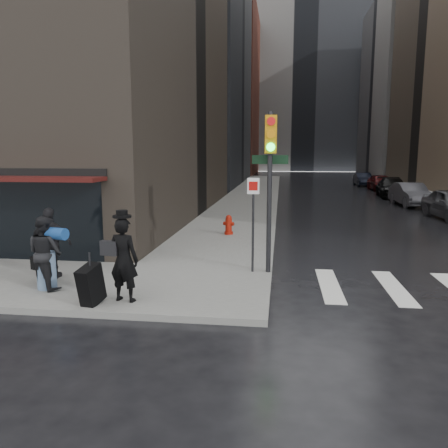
% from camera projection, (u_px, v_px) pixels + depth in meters
% --- Properties ---
extents(ground, '(140.00, 140.00, 0.00)m').
position_uv_depth(ground, '(189.00, 292.00, 10.76)').
color(ground, black).
rests_on(ground, ground).
extents(sidewalk_left, '(4.00, 50.00, 0.15)m').
position_uv_depth(sidewalk_left, '(255.00, 192.00, 37.17)').
color(sidewalk_left, slate).
rests_on(sidewalk_left, ground).
extents(sidewalk_right, '(3.00, 50.00, 0.15)m').
position_uv_depth(sidewalk_right, '(421.00, 194.00, 35.45)').
color(sidewalk_right, slate).
rests_on(sidewalk_right, ground).
extents(bldg_left_mid, '(22.00, 24.00, 34.00)m').
position_uv_depth(bldg_left_mid, '(142.00, 25.00, 46.86)').
color(bldg_left_mid, gray).
rests_on(bldg_left_mid, ground).
extents(bldg_left_far, '(22.00, 20.00, 26.00)m').
position_uv_depth(bldg_left_far, '(189.00, 93.00, 70.99)').
color(bldg_left_far, '#5C2C1F').
rests_on(bldg_left_far, ground).
extents(bldg_distant, '(40.00, 12.00, 32.00)m').
position_uv_depth(bldg_distant, '(303.00, 86.00, 83.74)').
color(bldg_distant, gray).
rests_on(bldg_distant, ground).
extents(man_overcoat, '(1.22, 0.99, 2.06)m').
position_uv_depth(man_overcoat, '(117.00, 263.00, 9.46)').
color(man_overcoat, black).
rests_on(man_overcoat, ground).
extents(man_jeans, '(1.21, 1.06, 1.77)m').
position_uv_depth(man_jeans, '(46.00, 252.00, 10.40)').
color(man_jeans, black).
rests_on(man_jeans, ground).
extents(man_greycoat, '(1.12, 0.55, 1.84)m').
position_uv_depth(man_greycoat, '(51.00, 243.00, 11.27)').
color(man_greycoat, black).
rests_on(man_greycoat, ground).
extents(traffic_light, '(1.07, 0.50, 4.29)m').
position_uv_depth(traffic_light, '(268.00, 171.00, 11.46)').
color(traffic_light, black).
rests_on(traffic_light, ground).
extents(fire_hydrant, '(0.45, 0.34, 0.78)m').
position_uv_depth(fire_hydrant, '(229.00, 226.00, 17.48)').
color(fire_hydrant, '#971609').
rests_on(fire_hydrant, ground).
extents(parked_car_2, '(1.80, 4.56, 1.48)m').
position_uv_depth(parked_car_2, '(410.00, 194.00, 28.05)').
color(parked_car_2, '#424248').
rests_on(parked_car_2, ground).
extents(parked_car_3, '(2.52, 5.22, 1.47)m').
position_uv_depth(parked_car_3, '(392.00, 187.00, 33.69)').
color(parked_car_3, black).
rests_on(parked_car_3, ground).
extents(parked_car_4, '(1.85, 4.40, 1.48)m').
position_uv_depth(parked_car_4, '(380.00, 182.00, 39.32)').
color(parked_car_4, '#440D0E').
rests_on(parked_car_4, ground).
extents(parked_car_5, '(1.44, 4.11, 1.35)m').
position_uv_depth(parked_car_5, '(363.00, 179.00, 45.07)').
color(parked_car_5, black).
rests_on(parked_car_5, ground).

